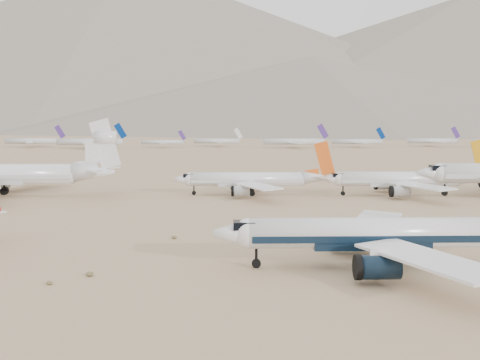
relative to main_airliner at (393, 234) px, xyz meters
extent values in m
plane|color=#9B7B5A|center=(-2.85, 6.90, -4.84)|extent=(7000.00, 7000.00, 0.00)
cylinder|color=white|center=(-2.25, 0.00, 0.22)|extent=(37.19, 4.40, 4.40)
cube|color=black|center=(-2.25, 0.00, -0.33)|extent=(36.44, 4.46, 0.99)
sphere|color=white|center=(-20.85, 0.00, 0.22)|extent=(4.40, 4.40, 4.40)
cube|color=black|center=(-21.51, 0.00, 1.42)|extent=(3.08, 2.86, 1.10)
cube|color=white|center=(0.62, -13.04, -0.55)|extent=(14.36, 22.63, 0.69)
cylinder|color=black|center=(-4.32, -9.14, -2.54)|extent=(5.17, 3.16, 3.16)
cube|color=white|center=(0.62, 13.04, -0.55)|extent=(14.36, 22.63, 0.69)
cylinder|color=black|center=(-4.32, 9.14, -2.54)|extent=(5.17, 3.16, 3.16)
cylinder|color=black|center=(-19.75, 0.00, -4.18)|extent=(1.32, 0.55, 1.32)
cylinder|color=black|center=(-0.70, -3.08, -3.92)|extent=(1.85, 1.10, 1.85)
cylinder|color=black|center=(-0.70, 3.08, -3.92)|extent=(1.85, 1.10, 1.85)
sphere|color=white|center=(35.20, 78.48, 1.46)|extent=(5.48, 5.48, 5.48)
cube|color=black|center=(34.38, 78.48, 2.96)|extent=(3.83, 3.56, 1.37)
cylinder|color=black|center=(36.57, 78.48, -4.02)|extent=(1.64, 0.68, 1.64)
cylinder|color=white|center=(24.15, 79.77, -0.21)|extent=(33.12, 4.03, 4.03)
cube|color=silver|center=(24.15, 79.77, -0.71)|extent=(32.46, 4.09, 0.91)
sphere|color=white|center=(7.59, 79.77, -0.21)|extent=(4.03, 4.03, 4.03)
cube|color=black|center=(6.99, 79.77, 0.90)|extent=(2.82, 2.62, 1.01)
cone|color=white|center=(44.63, 79.77, 0.09)|extent=(8.28, 4.03, 4.03)
cube|color=white|center=(26.71, 68.10, -0.91)|extent=(12.79, 20.16, 0.62)
cylinder|color=silver|center=(22.31, 71.57, -2.73)|extent=(4.60, 2.90, 2.90)
cube|color=white|center=(26.71, 91.44, -0.91)|extent=(12.79, 20.16, 0.62)
cube|color=white|center=(46.24, 83.59, 0.59)|extent=(5.26, 6.87, 0.24)
cylinder|color=silver|center=(22.31, 87.97, -2.73)|extent=(4.60, 2.90, 2.90)
cylinder|color=black|center=(8.60, 79.77, -4.24)|extent=(1.21, 0.50, 1.21)
cylinder|color=black|center=(25.53, 76.95, -3.99)|extent=(1.69, 1.01, 1.69)
cylinder|color=black|center=(25.53, 82.59, -3.99)|extent=(1.69, 1.01, 1.69)
cylinder|color=white|center=(-17.93, 82.09, -0.41)|extent=(31.50, 3.85, 3.85)
cube|color=silver|center=(-17.93, 82.09, -0.89)|extent=(30.87, 3.91, 0.87)
sphere|color=white|center=(-33.68, 82.09, -0.41)|extent=(3.85, 3.85, 3.85)
cube|color=black|center=(-34.26, 82.09, 0.65)|extent=(2.70, 2.50, 0.96)
cone|color=white|center=(1.54, 82.09, -0.12)|extent=(7.88, 3.85, 3.85)
cube|color=white|center=(-15.50, 70.97, -1.09)|extent=(12.17, 19.17, 0.59)
cube|color=white|center=(3.07, 78.45, 0.36)|extent=(5.00, 6.54, 0.23)
cylinder|color=silver|center=(-19.68, 74.28, -2.82)|extent=(4.38, 2.77, 2.77)
cube|color=white|center=(-15.50, 93.20, -1.09)|extent=(12.17, 19.17, 0.59)
cube|color=white|center=(3.07, 85.73, 0.36)|extent=(5.00, 6.54, 0.23)
cylinder|color=silver|center=(-19.68, 89.89, -2.82)|extent=(4.38, 2.77, 2.77)
cube|color=#E05817|center=(3.73, 82.09, 5.34)|extent=(5.97, 0.31, 9.84)
cylinder|color=black|center=(-32.72, 82.09, -4.26)|extent=(1.16, 0.48, 1.16)
cylinder|color=black|center=(-16.62, 79.39, -4.03)|extent=(1.62, 0.96, 1.62)
cylinder|color=black|center=(-16.62, 84.78, -4.03)|extent=(1.62, 0.96, 1.62)
cone|color=white|center=(-59.86, 80.25, 1.77)|extent=(11.26, 5.39, 5.39)
cube|color=white|center=(-57.67, 75.06, 2.44)|extent=(7.15, 9.35, 0.32)
cube|color=white|center=(-84.23, 96.09, 0.42)|extent=(17.40, 27.42, 0.84)
cube|color=white|center=(-57.67, 85.44, 2.44)|extent=(7.15, 9.35, 0.32)
cube|color=white|center=(-56.73, 80.25, 9.55)|extent=(8.54, 0.43, 14.07)
cylinder|color=white|center=(-56.42, 80.25, 11.29)|extent=(5.63, 3.50, 3.50)
cylinder|color=black|center=(-85.83, 84.03, -3.71)|extent=(2.27, 1.35, 2.27)
cylinder|color=silver|center=(-163.17, 358.54, -0.42)|extent=(40.84, 4.04, 4.04)
cube|color=#472A7F|center=(-143.95, 358.54, 6.40)|extent=(8.13, 0.40, 10.24)
cube|color=silver|center=(-163.17, 347.97, -1.03)|extent=(10.76, 18.80, 0.40)
cube|color=silver|center=(-163.17, 369.10, -1.03)|extent=(10.76, 18.80, 0.40)
cylinder|color=silver|center=(-117.85, 337.51, -0.19)|extent=(45.58, 4.50, 4.50)
cube|color=navy|center=(-96.40, 337.51, 7.43)|extent=(9.08, 0.45, 11.43)
cube|color=silver|center=(-117.85, 325.71, -0.86)|extent=(12.01, 20.98, 0.45)
cube|color=silver|center=(-117.85, 349.31, -0.86)|extent=(12.01, 20.98, 0.45)
cylinder|color=silver|center=(-68.62, 349.69, -0.95)|extent=(30.14, 2.98, 2.98)
cube|color=#472A7F|center=(-54.44, 349.69, 4.08)|extent=(6.00, 0.30, 7.56)
cube|color=silver|center=(-68.62, 341.89, -1.40)|extent=(7.94, 13.87, 0.30)
cube|color=silver|center=(-68.62, 357.49, -1.40)|extent=(7.94, 13.87, 0.30)
cylinder|color=silver|center=(-29.55, 363.35, -0.76)|extent=(34.06, 3.37, 3.37)
cube|color=white|center=(-13.52, 363.35, 4.93)|extent=(6.78, 0.34, 8.54)
cube|color=silver|center=(-29.55, 354.53, -1.26)|extent=(8.97, 15.68, 0.34)
cube|color=silver|center=(-29.55, 372.16, -1.26)|extent=(8.97, 15.68, 0.34)
cylinder|color=silver|center=(25.22, 339.89, -0.28)|extent=(43.66, 4.31, 4.31)
cube|color=#472A7F|center=(45.77, 339.89, 7.01)|extent=(8.70, 0.43, 10.95)
cube|color=silver|center=(25.22, 328.59, -0.93)|extent=(11.50, 20.10, 0.43)
cube|color=silver|center=(25.22, 351.19, -0.93)|extent=(11.50, 20.10, 0.43)
cylinder|color=silver|center=(71.91, 346.99, -0.66)|extent=(36.10, 3.57, 3.57)
cube|color=navy|center=(88.90, 346.99, 5.38)|extent=(7.19, 0.36, 9.06)
cube|color=silver|center=(71.91, 337.64, -1.19)|extent=(9.51, 16.62, 0.36)
cube|color=silver|center=(71.91, 356.33, -1.19)|extent=(9.51, 16.62, 0.36)
cylinder|color=silver|center=(130.68, 358.77, -0.61)|extent=(37.09, 3.67, 3.67)
cube|color=#472A7F|center=(148.14, 358.77, 5.59)|extent=(7.39, 0.37, 9.30)
cube|color=silver|center=(130.68, 349.17, -1.16)|extent=(9.77, 17.08, 0.37)
cube|color=silver|center=(130.68, 368.37, -1.16)|extent=(9.77, 17.08, 0.37)
cone|color=slate|center=(-302.85, 1696.90, 230.16)|extent=(2444.00, 2444.00, 470.00)
cone|color=slate|center=(197.15, 1486.90, 115.16)|extent=(1824.00, 1824.00, 240.00)
cone|color=slate|center=(697.15, 1666.90, 185.16)|extent=(2356.00, 2356.00, 380.00)
cone|color=slate|center=(147.15, 1106.90, 65.16)|extent=(1260.00, 1260.00, 140.00)
ellipsoid|color=brown|center=(-46.95, -8.00, -4.59)|extent=(0.84, 0.84, 0.46)
ellipsoid|color=brown|center=(-33.25, 21.30, -4.55)|extent=(0.98, 0.98, 0.54)
ellipsoid|color=brown|center=(-42.68, -3.89, -4.52)|extent=(1.06, 1.06, 0.58)
camera|label=1|loc=(-24.38, -84.42, 16.68)|focal=45.00mm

